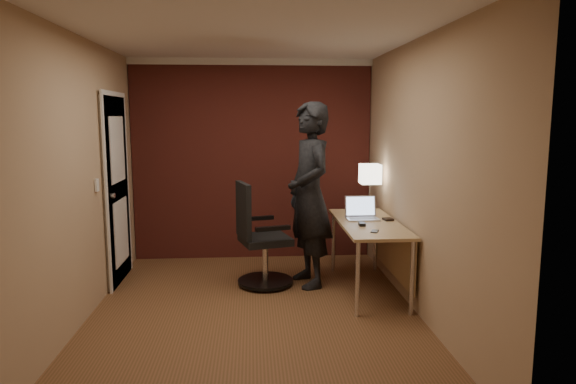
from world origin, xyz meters
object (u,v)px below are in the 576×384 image
object	(u,v)px
laptop	(361,212)
person	(309,195)
mouse	(362,224)
desk	(375,234)
phone	(375,231)
wallet	(388,219)
desk_lamp	(370,175)
office_chair	(259,242)

from	to	relation	value
laptop	person	bearing A→B (deg)	172.27
mouse	person	world-z (taller)	person
desk	person	xyz separation A→B (m)	(-0.66, 0.25, 0.37)
phone	person	size ratio (longest dim) A/B	0.06
phone	wallet	distance (m)	0.58
desk_lamp	mouse	distance (m)	0.92
desk_lamp	phone	bearing A→B (deg)	-100.26
desk	wallet	size ratio (longest dim) A/B	13.64
desk	wallet	distance (m)	0.21
desk	desk_lamp	xyz separation A→B (m)	(0.07, 0.60, 0.55)
desk	desk_lamp	distance (m)	0.81
laptop	phone	distance (m)	0.64
phone	mouse	bearing A→B (deg)	126.02
wallet	office_chair	bearing A→B (deg)	172.64
phone	person	world-z (taller)	person
mouse	person	size ratio (longest dim) A/B	0.05
desk	phone	world-z (taller)	phone
laptop	mouse	distance (m)	0.37
laptop	mouse	world-z (taller)	laptop
mouse	person	bearing A→B (deg)	139.42
wallet	mouse	bearing A→B (deg)	-143.31
office_chair	person	world-z (taller)	person
laptop	wallet	size ratio (longest dim) A/B	3.02
desk	mouse	world-z (taller)	mouse
person	desk_lamp	bearing A→B (deg)	100.03
laptop	office_chair	bearing A→B (deg)	177.06
wallet	office_chair	world-z (taller)	office_chair
desk_lamp	person	size ratio (longest dim) A/B	0.27
desk	phone	xyz separation A→B (m)	(-0.12, -0.46, 0.13)
desk_lamp	office_chair	world-z (taller)	desk_lamp
mouse	desk_lamp	bearing A→B (deg)	73.96
phone	office_chair	bearing A→B (deg)	170.29
phone	laptop	bearing A→B (deg)	112.09
mouse	person	xyz separation A→B (m)	(-0.48, 0.44, 0.23)
wallet	person	bearing A→B (deg)	166.57
phone	desk	bearing A→B (deg)	98.15
wallet	office_chair	distance (m)	1.38
mouse	office_chair	world-z (taller)	office_chair
laptop	phone	size ratio (longest dim) A/B	2.89
phone	wallet	world-z (taller)	wallet
desk	wallet	xyz separation A→B (m)	(0.14, 0.06, 0.14)
mouse	laptop	bearing A→B (deg)	80.64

